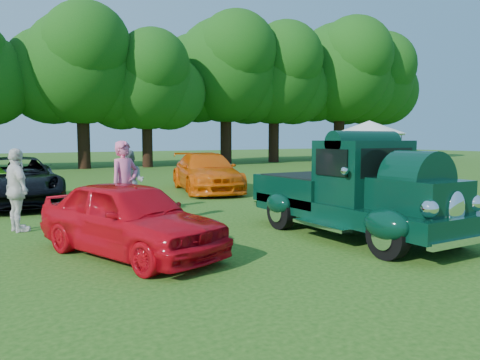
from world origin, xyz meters
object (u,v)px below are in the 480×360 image
back_car_blue (349,168)px  spectator_white (17,190)px  hero_pickup (354,195)px  spectator_pink (125,184)px  red_convertible (129,218)px  canopy_tent (369,128)px  spectator_grey (130,182)px  back_car_black (16,181)px  back_car_orange (206,172)px  back_car_green (386,163)px

back_car_blue → spectator_white: 13.30m
hero_pickup → spectator_pink: hero_pickup is taller
red_convertible → canopy_tent: bearing=13.0°
back_car_blue → spectator_grey: (-10.00, -2.08, 0.07)m
spectator_white → canopy_tent: canopy_tent is taller
red_convertible → back_car_blue: size_ratio=0.85×
back_car_black → back_car_orange: 6.58m
back_car_black → canopy_tent: (18.21, 3.14, 1.86)m
hero_pickup → canopy_tent: canopy_tent is taller
back_car_orange → canopy_tent: size_ratio=1.23×
back_car_black → back_car_blue: (12.49, -1.24, 0.05)m
hero_pickup → back_car_orange: size_ratio=1.01×
back_car_orange → spectator_grey: bearing=-125.0°
back_car_blue → spectator_grey: bearing=-139.9°
spectator_pink → spectator_grey: (0.73, 1.94, -0.14)m
back_car_green → red_convertible: bearing=-176.8°
back_car_black → back_car_green: 15.81m
hero_pickup → back_car_black: hero_pickup is taller
spectator_grey → canopy_tent: 17.08m
hero_pickup → red_convertible: (-4.51, 0.81, -0.20)m
back_car_blue → canopy_tent: bearing=65.8°
back_car_green → canopy_tent: 4.53m
spectator_grey → back_car_orange: bearing=85.3°
back_car_green → spectator_pink: (-14.05, -4.99, 0.17)m
back_car_black → hero_pickup: bearing=-53.9°
hero_pickup → spectator_white: (-5.96, 4.06, 0.05)m
red_convertible → spectator_white: spectator_white is taller
hero_pickup → canopy_tent: bearing=42.9°
hero_pickup → back_car_green: bearing=39.1°
red_convertible → back_car_black: 7.86m
red_convertible → back_car_orange: (5.51, 7.98, 0.07)m
back_car_blue → back_car_black: bearing=-157.4°
hero_pickup → back_car_black: size_ratio=0.97×
back_car_black → spectator_white: 4.56m
back_car_black → red_convertible: bearing=-79.1°
spectator_white → back_car_orange: bearing=-69.0°
back_car_blue → canopy_tent: (5.72, 4.38, 1.81)m
spectator_grey → canopy_tent: bearing=66.9°
spectator_pink → spectator_grey: 2.08m
canopy_tent → back_car_black: bearing=-170.2°
red_convertible → back_car_green: 16.55m
spectator_pink → hero_pickup: bearing=-62.6°
spectator_white → back_car_black: bearing=-18.1°
spectator_white → spectator_pink: bearing=-121.7°
red_convertible → spectator_pink: (0.70, 2.52, 0.33)m
red_convertible → spectator_white: 3.56m
red_convertible → spectator_grey: 4.69m
spectator_pink → red_convertible: bearing=-127.0°
spectator_pink → back_car_black: bearing=87.0°
back_car_blue → spectator_pink: bearing=-131.1°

